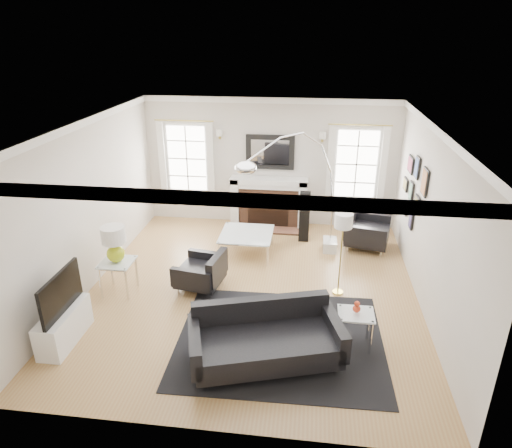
# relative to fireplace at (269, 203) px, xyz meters

# --- Properties ---
(floor) EXTENTS (6.00, 6.00, 0.00)m
(floor) POSITION_rel_fireplace_xyz_m (0.00, -2.79, -0.54)
(floor) COLOR #A47444
(floor) RESTS_ON ground
(back_wall) EXTENTS (5.50, 0.04, 2.80)m
(back_wall) POSITION_rel_fireplace_xyz_m (0.00, 0.21, 0.86)
(back_wall) COLOR beige
(back_wall) RESTS_ON floor
(front_wall) EXTENTS (5.50, 0.04, 2.80)m
(front_wall) POSITION_rel_fireplace_xyz_m (0.00, -5.79, 0.86)
(front_wall) COLOR beige
(front_wall) RESTS_ON floor
(left_wall) EXTENTS (0.04, 6.00, 2.80)m
(left_wall) POSITION_rel_fireplace_xyz_m (-2.75, -2.79, 0.86)
(left_wall) COLOR beige
(left_wall) RESTS_ON floor
(right_wall) EXTENTS (0.04, 6.00, 2.80)m
(right_wall) POSITION_rel_fireplace_xyz_m (2.75, -2.79, 0.86)
(right_wall) COLOR beige
(right_wall) RESTS_ON floor
(ceiling) EXTENTS (5.50, 6.00, 0.02)m
(ceiling) POSITION_rel_fireplace_xyz_m (0.00, -2.79, 2.26)
(ceiling) COLOR white
(ceiling) RESTS_ON back_wall
(crown_molding) EXTENTS (5.50, 6.00, 0.12)m
(crown_molding) POSITION_rel_fireplace_xyz_m (0.00, -2.79, 2.20)
(crown_molding) COLOR white
(crown_molding) RESTS_ON back_wall
(fireplace) EXTENTS (1.70, 0.69, 1.11)m
(fireplace) POSITION_rel_fireplace_xyz_m (0.00, 0.00, 0.00)
(fireplace) COLOR white
(fireplace) RESTS_ON floor
(mantel_mirror) EXTENTS (1.05, 0.07, 0.75)m
(mantel_mirror) POSITION_rel_fireplace_xyz_m (0.00, 0.16, 1.11)
(mantel_mirror) COLOR black
(mantel_mirror) RESTS_ON back_wall
(window_left) EXTENTS (1.24, 0.15, 1.62)m
(window_left) POSITION_rel_fireplace_xyz_m (-1.85, 0.16, 0.92)
(window_left) COLOR white
(window_left) RESTS_ON back_wall
(window_right) EXTENTS (1.24, 0.15, 1.62)m
(window_right) POSITION_rel_fireplace_xyz_m (1.85, 0.16, 0.92)
(window_right) COLOR white
(window_right) RESTS_ON back_wall
(gallery_wall) EXTENTS (0.04, 1.73, 1.29)m
(gallery_wall) POSITION_rel_fireplace_xyz_m (2.72, -1.50, 0.99)
(gallery_wall) COLOR black
(gallery_wall) RESTS_ON right_wall
(tv_unit) EXTENTS (0.35, 1.00, 1.09)m
(tv_unit) POSITION_rel_fireplace_xyz_m (-2.44, -4.49, -0.21)
(tv_unit) COLOR white
(tv_unit) RESTS_ON floor
(area_rug) EXTENTS (2.97, 2.49, 0.01)m
(area_rug) POSITION_rel_fireplace_xyz_m (0.58, -4.08, -0.54)
(area_rug) COLOR black
(area_rug) RESTS_ON floor
(sofa) EXTENTS (2.15, 1.43, 0.65)m
(sofa) POSITION_rel_fireplace_xyz_m (0.41, -4.56, -0.19)
(sofa) COLOR black
(sofa) RESTS_ON floor
(armchair_left) EXTENTS (0.85, 0.92, 0.55)m
(armchair_left) POSITION_rel_fireplace_xyz_m (-0.83, -2.84, -0.24)
(armchair_left) COLOR black
(armchair_left) RESTS_ON floor
(armchair_right) EXTENTS (1.01, 1.09, 0.63)m
(armchair_right) POSITION_rel_fireplace_xyz_m (2.03, -0.85, -0.19)
(armchair_right) COLOR black
(armchair_right) RESTS_ON floor
(coffee_table) EXTENTS (1.00, 1.00, 0.44)m
(coffee_table) POSITION_rel_fireplace_xyz_m (-0.29, -1.46, -0.13)
(coffee_table) COLOR silver
(coffee_table) RESTS_ON floor
(side_table_left) EXTENTS (0.53, 0.53, 0.58)m
(side_table_left) POSITION_rel_fireplace_xyz_m (-2.20, -3.14, -0.07)
(side_table_left) COLOR silver
(side_table_left) RESTS_ON floor
(nesting_table) EXTENTS (0.49, 0.41, 0.54)m
(nesting_table) POSITION_rel_fireplace_xyz_m (1.61, -4.09, -0.12)
(nesting_table) COLOR silver
(nesting_table) RESTS_ON floor
(gourd_lamp) EXTENTS (0.39, 0.39, 0.62)m
(gourd_lamp) POSITION_rel_fireplace_xyz_m (-2.20, -3.14, 0.40)
(gourd_lamp) COLOR #AABE17
(gourd_lamp) RESTS_ON side_table_left
(orange_vase) EXTENTS (0.11, 0.11, 0.17)m
(orange_vase) POSITION_rel_fireplace_xyz_m (1.61, -4.09, 0.09)
(orange_vase) COLOR red
(orange_vase) RESTS_ON nesting_table
(arc_floor_lamp) EXTENTS (1.81, 1.68, 2.57)m
(arc_floor_lamp) POSITION_rel_fireplace_xyz_m (0.60, -1.72, 0.85)
(arc_floor_lamp) COLOR silver
(arc_floor_lamp) RESTS_ON floor
(stick_floor_lamp) EXTENTS (0.29, 0.29, 1.45)m
(stick_floor_lamp) POSITION_rel_fireplace_xyz_m (1.45, -2.71, 0.71)
(stick_floor_lamp) COLOR gold
(stick_floor_lamp) RESTS_ON floor
(speaker_tower) EXTENTS (0.21, 0.21, 1.05)m
(speaker_tower) POSITION_rel_fireplace_xyz_m (0.81, -0.67, -0.02)
(speaker_tower) COLOR black
(speaker_tower) RESTS_ON floor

